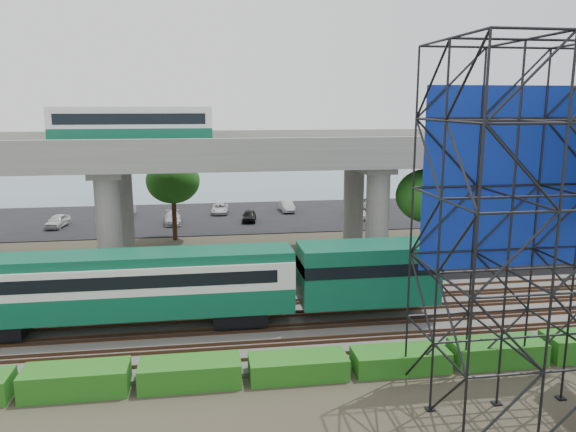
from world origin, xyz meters
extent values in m
plane|color=#474233|center=(0.00, 0.00, 0.00)|extent=(140.00, 140.00, 0.00)
cube|color=slate|center=(0.00, 2.00, 0.10)|extent=(90.00, 12.00, 0.20)
cube|color=black|center=(0.00, 10.50, 0.04)|extent=(90.00, 5.00, 0.08)
cube|color=black|center=(0.00, 34.00, 0.04)|extent=(90.00, 18.00, 0.08)
cube|color=#41576A|center=(0.00, 56.00, 0.01)|extent=(140.00, 40.00, 0.03)
cube|color=#472D1E|center=(0.00, -2.72, 0.28)|extent=(90.00, 0.08, 0.16)
cube|color=#472D1E|center=(0.00, -1.28, 0.28)|extent=(90.00, 0.08, 0.16)
cube|color=#472D1E|center=(0.00, -0.72, 0.28)|extent=(90.00, 0.08, 0.16)
cube|color=#472D1E|center=(0.00, 0.72, 0.28)|extent=(90.00, 0.08, 0.16)
cube|color=#472D1E|center=(0.00, 1.28, 0.28)|extent=(90.00, 0.08, 0.16)
cube|color=#472D1E|center=(0.00, 2.72, 0.28)|extent=(90.00, 0.08, 0.16)
cube|color=#472D1E|center=(0.00, 3.28, 0.28)|extent=(90.00, 0.08, 0.16)
cube|color=#472D1E|center=(0.00, 4.72, 0.28)|extent=(90.00, 0.08, 0.16)
cube|color=#472D1E|center=(0.00, 5.28, 0.28)|extent=(90.00, 0.08, 0.16)
cube|color=#472D1E|center=(0.00, 6.72, 0.28)|extent=(90.00, 0.08, 0.16)
cube|color=black|center=(-1.34, 2.00, 0.81)|extent=(3.00, 2.20, 0.90)
cube|color=#0B4F36|center=(-7.84, 2.00, 1.96)|extent=(19.00, 3.00, 1.40)
cube|color=silver|center=(-7.84, 2.00, 3.41)|extent=(19.00, 3.00, 1.50)
cube|color=#0B4F36|center=(-7.84, 2.00, 4.41)|extent=(19.00, 2.60, 0.50)
cube|color=black|center=(-6.84, 2.00, 3.46)|extent=(15.00, 3.06, 0.70)
cube|color=#0B4F36|center=(6.16, 2.00, 2.96)|extent=(8.00, 3.00, 3.40)
cube|color=#9E9B93|center=(0.00, 16.00, 8.60)|extent=(80.00, 12.00, 1.20)
cube|color=#9E9B93|center=(0.00, 10.25, 9.75)|extent=(80.00, 0.50, 1.10)
cube|color=#9E9B93|center=(0.00, 21.75, 9.75)|extent=(80.00, 0.50, 1.10)
cylinder|color=#9E9B93|center=(-10.00, 12.50, 4.00)|extent=(1.80, 1.80, 8.00)
cylinder|color=#9E9B93|center=(-10.00, 19.50, 4.00)|extent=(1.80, 1.80, 8.00)
cube|color=#9E9B93|center=(-10.00, 16.00, 7.70)|extent=(2.40, 9.00, 0.60)
cylinder|color=#9E9B93|center=(10.00, 12.50, 4.00)|extent=(1.80, 1.80, 8.00)
cylinder|color=#9E9B93|center=(10.00, 19.50, 4.00)|extent=(1.80, 1.80, 8.00)
cube|color=#9E9B93|center=(10.00, 16.00, 7.70)|extent=(2.40, 9.00, 0.60)
cylinder|color=#9E9B93|center=(28.00, 19.50, 4.00)|extent=(1.80, 1.80, 8.00)
cube|color=#9E9B93|center=(28.00, 16.00, 7.70)|extent=(2.40, 9.00, 0.60)
cube|color=black|center=(-8.41, 16.00, 9.55)|extent=(12.00, 2.50, 0.70)
cube|color=#0B4F36|center=(-8.41, 16.00, 10.35)|extent=(12.00, 2.50, 0.90)
cube|color=silver|center=(-8.41, 16.00, 11.45)|extent=(12.00, 2.50, 1.30)
cube|color=black|center=(-8.41, 16.00, 11.50)|extent=(11.00, 2.56, 0.80)
cube|color=silver|center=(-8.41, 16.00, 12.25)|extent=(12.00, 2.40, 0.30)
cube|color=#0E299F|center=(10.50, -4.95, 9.30)|extent=(8.10, 0.08, 8.25)
cube|color=black|center=(10.50, -8.00, 0.04)|extent=(9.36, 6.36, 0.08)
cube|color=#145A15|center=(-9.00, -4.30, 0.60)|extent=(4.60, 1.80, 1.20)
cube|color=#145A15|center=(-4.00, -4.30, 0.58)|extent=(4.60, 1.80, 1.15)
cube|color=#145A15|center=(1.00, -4.30, 0.52)|extent=(4.60, 1.80, 1.03)
cube|color=#145A15|center=(6.00, -4.30, 0.51)|extent=(4.60, 1.80, 1.01)
cube|color=#145A15|center=(11.00, -4.30, 0.56)|extent=(4.60, 1.80, 1.12)
cylinder|color=#382314|center=(14.00, 12.50, 2.40)|extent=(0.44, 0.44, 4.80)
ellipsoid|color=#145A15|center=(14.00, 12.50, 5.60)|extent=(4.94, 4.94, 4.18)
cylinder|color=#382314|center=(-6.00, 24.00, 2.40)|extent=(0.44, 0.44, 4.80)
ellipsoid|color=#145A15|center=(-6.00, 24.00, 5.60)|extent=(4.94, 4.94, 4.18)
imported|color=silver|center=(-18.22, 31.00, 0.73)|extent=(2.14, 4.03, 1.30)
imported|color=silver|center=(-11.83, 36.00, 0.71)|extent=(1.44, 3.87, 1.26)
imported|color=#B2B4BA|center=(-6.57, 31.00, 0.68)|extent=(1.91, 4.21, 1.20)
imported|color=silver|center=(-1.44, 36.00, 0.63)|extent=(2.11, 4.07, 1.09)
imported|color=black|center=(1.55, 31.00, 0.69)|extent=(1.87, 3.71, 1.21)
imported|color=#95989C|center=(6.42, 36.00, 0.72)|extent=(1.53, 3.96, 1.29)
imported|color=silver|center=(13.54, 31.00, 0.68)|extent=(2.50, 4.40, 1.20)
imported|color=#979B9E|center=(16.61, 36.00, 0.70)|extent=(2.93, 4.79, 1.24)
camera|label=1|loc=(-3.09, -28.37, 12.67)|focal=35.00mm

